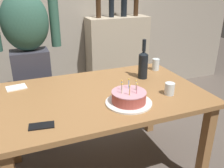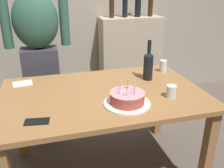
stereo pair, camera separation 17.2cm
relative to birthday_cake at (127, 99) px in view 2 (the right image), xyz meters
The scene contains 9 objects.
dining_table 0.29m from the birthday_cake, 116.04° to the left, with size 1.50×0.96×0.74m.
birthday_cake is the anchor object (origin of this frame).
water_glass_near 0.74m from the birthday_cake, 45.06° to the left, with size 0.07×0.07×0.11m, color silver.
water_glass_far 0.34m from the birthday_cake, ahead, with size 0.07×0.07×0.09m, color silver.
wine_bottle 0.51m from the birthday_cake, 51.03° to the left, with size 0.08×0.08×0.33m.
cell_phone 0.59m from the birthday_cake, behind, with size 0.14×0.07×0.01m, color black.
napkin_stack 0.90m from the birthday_cake, 141.54° to the left, with size 0.15×0.11×0.01m, color white.
person_man_bearded 1.13m from the birthday_cake, 119.66° to the left, with size 0.61×0.27×1.66m.
shelf_cabinet 1.68m from the birthday_cake, 69.82° to the left, with size 0.79×0.30×1.38m.
Camera 2 is at (-0.38, -1.62, 1.51)m, focal length 39.31 mm.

